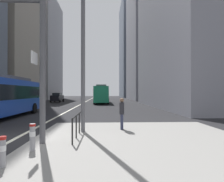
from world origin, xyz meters
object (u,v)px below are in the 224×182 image
Objects in this scene: bollard_left at (2,150)px; pedestrian_waiting at (122,112)px; bollard_right at (32,136)px; car_oncoming_mid at (57,97)px; car_receding_near at (103,96)px; city_bus_blue_oncoming at (1,95)px; street_lamp_post at (83,27)px; city_bus_red_receding at (101,93)px.

bollard_left is 0.49× the size of pedestrian_waiting.
pedestrian_waiting reaches higher than bollard_right.
car_oncoming_mid is 21.57m from car_receding_near.
city_bus_blue_oncoming is 13.52× the size of bollard_right.
car_oncoming_mid is 33.54m from street_lamp_post.
car_oncoming_mid is 5.43× the size of bollard_left.
car_receding_near is (7.87, 45.20, -0.85)m from city_bus_blue_oncoming.
street_lamp_post is at bearing -164.57° from pedestrian_waiting.
car_oncoming_mid is 35.93m from bollard_right.
city_bus_red_receding is 30.96m from bollard_right.
bollard_right is at bearing -92.25° from car_receding_near.
city_bus_blue_oncoming is 10.05m from street_lamp_post.
bollard_right is (7.37, -35.17, -0.35)m from car_oncoming_mid.
city_bus_red_receding is 13.44× the size of bollard_left.
city_bus_blue_oncoming is 22.86m from city_bus_red_receding.
city_bus_blue_oncoming is 45.88m from car_receding_near.
street_lamp_post reaches higher than bollard_right.
city_bus_red_receding is 6.56× the size of pedestrian_waiting.
bollard_left is (5.47, -10.77, -1.24)m from city_bus_blue_oncoming.
city_bus_blue_oncoming is 11.01m from bollard_right.
city_bus_red_receding is at bearing 86.19° from bollard_left.
city_bus_red_receding is 23.66m from car_receding_near.
pedestrian_waiting is at bearing -88.69° from car_receding_near.
car_receding_near reaches higher than bollard_right.
car_receding_near is 51.64m from street_lamp_post.
car_receding_near is 54.56m from bollard_right.
city_bus_blue_oncoming is at bearing -99.88° from car_receding_near.
street_lamp_post is 6.71m from bollard_left.
city_bus_red_receding reaches higher than car_receding_near.
street_lamp_post is at bearing 66.32° from bollard_right.
car_receding_near is at bearing 89.41° from city_bus_red_receding.
pedestrian_waiting is (3.56, 5.06, 0.45)m from bollard_left.
bollard_left is 1.47m from bollard_right.
pedestrian_waiting is at bearing 15.43° from street_lamp_post.
city_bus_red_receding is 1.33× the size of street_lamp_post.
city_bus_blue_oncoming is at bearing 121.57° from bollard_right.
city_bus_blue_oncoming is 25.91m from car_oncoming_mid.
car_receding_near is 5.31× the size of bollard_left.
bollard_left is at bearing -93.81° from city_bus_red_receding.
city_bus_blue_oncoming is at bearing 138.53° from street_lamp_post.
city_bus_red_receding reaches higher than bollard_right.
street_lamp_post reaches higher than pedestrian_waiting.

